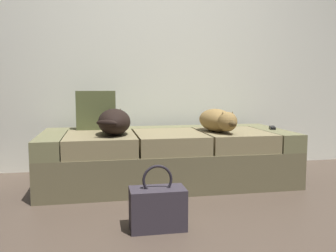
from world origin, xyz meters
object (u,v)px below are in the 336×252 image
(handbag, at_px, (158,208))
(dog_dark, at_px, (114,121))
(couch, at_px, (167,157))
(dog_tan, at_px, (218,120))
(throw_pillow, at_px, (96,110))
(tv_remote, at_px, (272,128))

(handbag, bearing_deg, dog_dark, 102.74)
(couch, height_order, dog_tan, dog_tan)
(couch, height_order, throw_pillow, throw_pillow)
(handbag, bearing_deg, couch, 76.38)
(throw_pillow, bearing_deg, handbag, -74.43)
(couch, distance_m, throw_pillow, 0.75)
(throw_pillow, bearing_deg, tv_remote, -9.58)
(couch, height_order, dog_dark, dog_dark)
(couch, relative_size, handbag, 5.50)
(dog_tan, distance_m, handbag, 1.17)
(dog_tan, xyz_separation_m, handbag, (-0.65, -0.88, -0.41))
(couch, distance_m, dog_tan, 0.53)
(couch, xyz_separation_m, throw_pillow, (-0.59, 0.25, 0.39))
(couch, bearing_deg, throw_pillow, 157.21)
(dog_dark, height_order, handbag, dog_dark)
(tv_remote, bearing_deg, dog_dark, -155.50)
(dog_tan, height_order, tv_remote, dog_tan)
(dog_tan, distance_m, tv_remote, 0.56)
(throw_pillow, height_order, handbag, throw_pillow)
(couch, bearing_deg, dog_tan, -15.76)
(dog_tan, bearing_deg, couch, 164.24)
(dog_tan, relative_size, handbag, 1.48)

